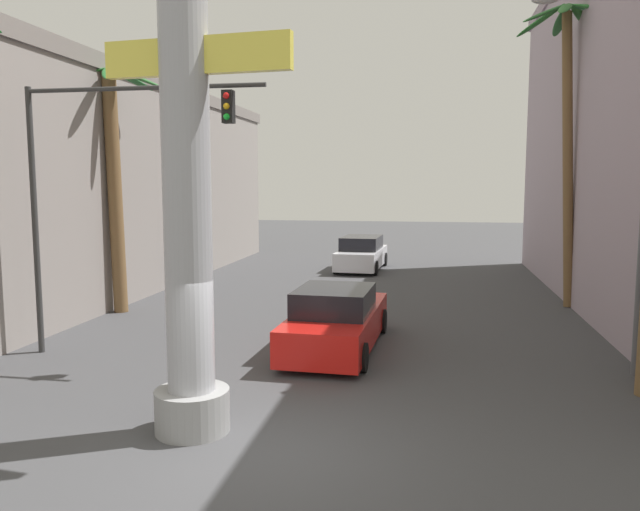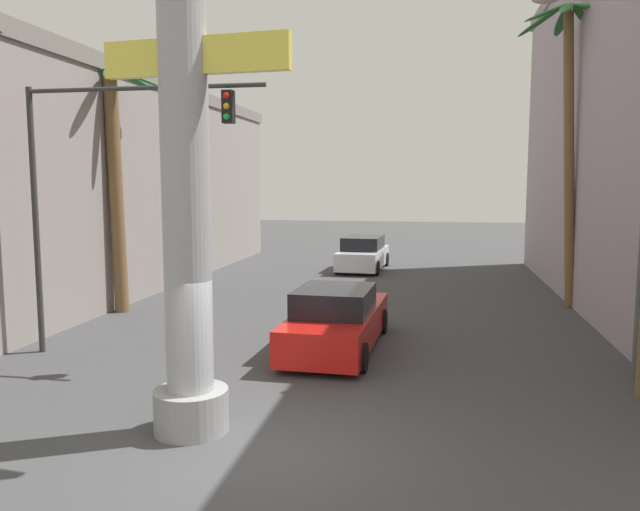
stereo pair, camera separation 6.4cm
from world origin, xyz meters
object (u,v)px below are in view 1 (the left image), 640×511
at_px(car_lead, 337,321).
at_px(pedestrian_far_left, 199,261).
at_px(palm_tree_mid_right, 568,111).
at_px(traffic_light_mast, 100,167).
at_px(neon_sign_pole, 185,85).
at_px(street_lamp, 630,146).
at_px(car_far, 361,254).
at_px(palm_tree_mid_left, 114,171).

distance_m(car_lead, pedestrian_far_left, 10.39).
xyz_separation_m(palm_tree_mid_right, pedestrian_far_left, (-13.06, 1.40, -5.28)).
relative_size(traffic_light_mast, palm_tree_mid_right, 0.64).
bearing_deg(neon_sign_pole, street_lamp, 30.17).
height_order(traffic_light_mast, pedestrian_far_left, traffic_light_mast).
bearing_deg(traffic_light_mast, palm_tree_mid_right, 34.93).
relative_size(neon_sign_pole, car_far, 2.50).
distance_m(palm_tree_mid_left, pedestrian_far_left, 5.96).
distance_m(traffic_light_mast, palm_tree_mid_right, 14.34).
xyz_separation_m(street_lamp, traffic_light_mast, (-11.39, -0.60, -0.37)).
relative_size(traffic_light_mast, palm_tree_mid_left, 0.82).
bearing_deg(car_lead, neon_sign_pole, -105.94).
distance_m(neon_sign_pole, car_lead, 7.43).
xyz_separation_m(palm_tree_mid_left, pedestrian_far_left, (0.78, 4.84, -3.38)).
bearing_deg(traffic_light_mast, car_far, 74.64).
xyz_separation_m(traffic_light_mast, car_lead, (5.21, 1.53, -3.70)).
height_order(street_lamp, car_lead, street_lamp).
distance_m(neon_sign_pole, street_lamp, 8.97).
distance_m(car_far, palm_tree_mid_right, 11.83).
height_order(street_lamp, palm_tree_mid_right, palm_tree_mid_right).
relative_size(neon_sign_pole, car_lead, 2.23).
xyz_separation_m(neon_sign_pole, street_lamp, (7.73, 4.49, -0.76)).
bearing_deg(neon_sign_pole, car_far, 88.22).
height_order(street_lamp, traffic_light_mast, street_lamp).
bearing_deg(neon_sign_pole, pedestrian_far_left, 110.66).
bearing_deg(pedestrian_far_left, neon_sign_pole, -69.34).
xyz_separation_m(traffic_light_mast, palm_tree_mid_left, (-2.19, 4.70, 0.00)).
relative_size(palm_tree_mid_left, pedestrian_far_left, 4.29).
bearing_deg(street_lamp, pedestrian_far_left, 145.05).
xyz_separation_m(neon_sign_pole, car_lead, (1.55, 5.42, -4.83)).
bearing_deg(palm_tree_mid_left, car_lead, -23.21).
bearing_deg(palm_tree_mid_left, palm_tree_mid_right, 13.96).
bearing_deg(pedestrian_far_left, car_lead, -50.45).
relative_size(neon_sign_pole, street_lamp, 1.46).
distance_m(traffic_light_mast, car_far, 16.49).
bearing_deg(palm_tree_mid_right, palm_tree_mid_left, -166.04).
bearing_deg(pedestrian_far_left, palm_tree_mid_left, -99.14).
distance_m(palm_tree_mid_right, pedestrian_far_left, 14.16).
distance_m(car_lead, car_far, 14.01).
distance_m(neon_sign_pole, traffic_light_mast, 5.46).
bearing_deg(street_lamp, palm_tree_mid_left, 163.18).
relative_size(car_lead, palm_tree_mid_left, 0.69).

